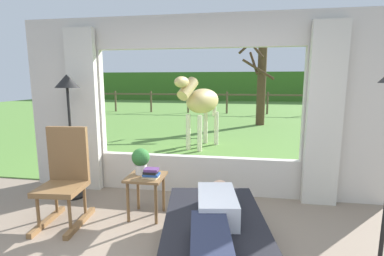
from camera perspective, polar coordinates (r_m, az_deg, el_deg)
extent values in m
cube|color=beige|center=(4.79, -23.72, 4.20)|extent=(1.15, 0.12, 2.55)
cube|color=beige|center=(4.27, 29.10, 3.25)|extent=(1.15, 0.12, 2.55)
cube|color=beige|center=(4.27, 1.02, -9.29)|extent=(2.90, 0.12, 0.55)
cube|color=beige|center=(4.10, 1.11, 18.96)|extent=(2.90, 0.12, 0.45)
cube|color=beige|center=(4.51, -21.04, 3.12)|extent=(0.44, 0.10, 2.40)
cube|color=beige|center=(4.04, 25.20, 2.19)|extent=(0.44, 0.10, 2.40)
cube|color=#568438|center=(15.00, 7.11, 3.13)|extent=(36.00, 21.68, 0.02)
cube|color=#3C6D24|center=(24.75, 8.13, 8.34)|extent=(36.00, 2.00, 2.40)
cube|color=black|center=(2.74, 4.67, -24.42)|extent=(1.05, 1.67, 0.24)
cube|color=black|center=(2.63, 4.74, -20.62)|extent=(1.15, 1.82, 0.18)
cube|color=silver|center=(2.67, 5.07, -15.32)|extent=(0.43, 0.64, 0.22)
cube|color=#1E2338|center=(2.16, 3.76, -22.37)|extent=(0.38, 0.71, 0.18)
sphere|color=tan|center=(3.03, 5.64, -12.28)|extent=(0.20, 0.20, 0.20)
cube|color=brown|center=(3.61, -24.95, -11.00)|extent=(0.52, 0.52, 0.06)
cube|color=brown|center=(3.69, -23.73, -4.96)|extent=(0.48, 0.10, 0.68)
cube|color=brown|center=(3.87, -27.20, -16.39)|extent=(0.12, 0.68, 0.06)
cube|color=brown|center=(3.68, -21.64, -17.32)|extent=(0.12, 0.68, 0.06)
cylinder|color=brown|center=(3.64, -28.70, -14.63)|extent=(0.04, 0.04, 0.38)
cylinder|color=brown|center=(3.46, -23.51, -15.47)|extent=(0.04, 0.04, 0.38)
cylinder|color=brown|center=(3.92, -25.78, -12.68)|extent=(0.04, 0.04, 0.38)
cylinder|color=brown|center=(3.75, -20.89, -13.31)|extent=(0.04, 0.04, 0.38)
cube|color=brown|center=(3.50, -9.31, -9.73)|extent=(0.44, 0.44, 0.03)
cylinder|color=brown|center=(3.50, -12.83, -14.39)|extent=(0.04, 0.04, 0.49)
cylinder|color=brown|center=(3.40, -7.32, -15.01)|extent=(0.04, 0.04, 0.49)
cylinder|color=brown|center=(3.80, -10.85, -12.41)|extent=(0.04, 0.04, 0.49)
cylinder|color=brown|center=(3.70, -5.77, -12.89)|extent=(0.04, 0.04, 0.49)
cylinder|color=silver|center=(3.56, -10.26, -8.17)|extent=(0.14, 0.14, 0.12)
sphere|color=#2D6B2D|center=(3.51, -10.34, -5.84)|extent=(0.22, 0.22, 0.22)
cube|color=beige|center=(3.42, -8.31, -9.70)|extent=(0.19, 0.15, 0.03)
cube|color=#23478C|center=(3.40, -8.20, -9.28)|extent=(0.18, 0.14, 0.03)
cube|color=black|center=(3.39, -8.36, -8.86)|extent=(0.16, 0.12, 0.03)
cube|color=#59336B|center=(3.38, -8.21, -8.35)|extent=(0.17, 0.13, 0.03)
cylinder|color=black|center=(4.51, -22.58, -12.53)|extent=(0.28, 0.28, 0.03)
cylinder|color=black|center=(4.29, -23.23, -2.99)|extent=(0.04, 0.04, 1.56)
cone|color=black|center=(4.20, -24.01, 8.67)|extent=(0.32, 0.32, 0.18)
ellipsoid|color=tan|center=(6.92, 2.24, 5.49)|extent=(1.00, 1.36, 0.60)
cylinder|color=tan|center=(6.32, -0.86, 7.96)|extent=(0.47, 0.65, 0.53)
ellipsoid|color=tan|center=(6.12, -2.11, 9.30)|extent=(0.37, 0.52, 0.24)
cube|color=beige|center=(6.39, -0.46, 8.22)|extent=(0.24, 0.43, 0.32)
cylinder|color=beige|center=(7.45, 4.55, 4.60)|extent=(0.13, 0.13, 0.55)
cylinder|color=beige|center=(6.57, 1.57, -1.10)|extent=(0.11, 0.11, 0.85)
cylinder|color=beige|center=(6.73, -0.77, -0.83)|extent=(0.11, 0.11, 0.85)
cylinder|color=beige|center=(7.29, 4.95, -0.07)|extent=(0.11, 0.11, 0.85)
cylinder|color=beige|center=(7.44, 2.76, 0.15)|extent=(0.11, 0.11, 0.85)
cylinder|color=#4C3823|center=(10.83, 13.86, 8.21)|extent=(0.32, 0.32, 2.88)
cylinder|color=#47331E|center=(10.69, 12.39, 12.69)|extent=(0.36, 0.63, 0.84)
cylinder|color=#47331E|center=(10.39, 13.22, 11.50)|extent=(1.14, 0.52, 0.77)
cylinder|color=#47331E|center=(11.30, 12.07, 16.73)|extent=(1.02, 0.97, 0.98)
cylinder|color=#47331E|center=(10.58, 12.27, 15.97)|extent=(0.75, 0.87, 0.97)
cylinder|color=brown|center=(16.80, -21.45, 5.14)|extent=(0.10, 0.10, 1.10)
cylinder|color=brown|center=(15.87, -15.21, 5.24)|extent=(0.10, 0.10, 1.10)
cylinder|color=brown|center=(15.15, -8.28, 5.29)|extent=(0.10, 0.10, 1.10)
cylinder|color=brown|center=(14.67, -0.78, 5.25)|extent=(0.10, 0.10, 1.10)
cylinder|color=brown|center=(14.45, 7.08, 5.12)|extent=(0.10, 0.10, 1.10)
cylinder|color=brown|center=(14.51, 15.02, 4.88)|extent=(0.10, 0.10, 1.10)
cylinder|color=brown|center=(14.84, 22.75, 4.57)|extent=(0.10, 0.10, 1.10)
cylinder|color=brown|center=(15.42, 30.01, 4.19)|extent=(0.10, 0.10, 1.10)
cube|color=brown|center=(14.43, 7.11, 6.70)|extent=(16.00, 0.06, 0.08)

